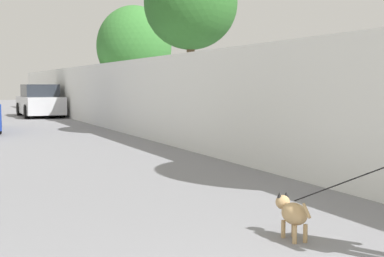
# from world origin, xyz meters

# --- Properties ---
(ground_plane) EXTENTS (80.00, 80.00, 0.00)m
(ground_plane) POSITION_xyz_m (14.00, 0.00, 0.00)
(ground_plane) COLOR gray
(fence_right) EXTENTS (48.00, 0.30, 2.29)m
(fence_right) POSITION_xyz_m (12.00, -2.89, 1.15)
(fence_right) COLOR white
(fence_right) RESTS_ON ground
(tree_right_near) EXTENTS (2.75, 2.75, 5.29)m
(tree_right_near) POSITION_xyz_m (13.00, -4.26, 3.91)
(tree_right_near) COLOR brown
(tree_right_near) RESTS_ON ground
(tree_right_far) EXTENTS (2.97, 2.97, 4.66)m
(tree_right_far) POSITION_xyz_m (19.00, -4.52, 3.04)
(tree_right_far) COLOR brown
(tree_right_far) RESTS_ON ground
(dog) EXTENTS (1.52, 0.77, 1.06)m
(dog) POSITION_xyz_m (2.69, -0.72, 0.27)
(dog) COLOR tan
(dog) RESTS_ON ground
(car_far) EXTENTS (4.30, 1.80, 1.54)m
(car_far) POSITION_xyz_m (24.90, -1.74, 0.72)
(car_far) COLOR silver
(car_far) RESTS_ON ground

